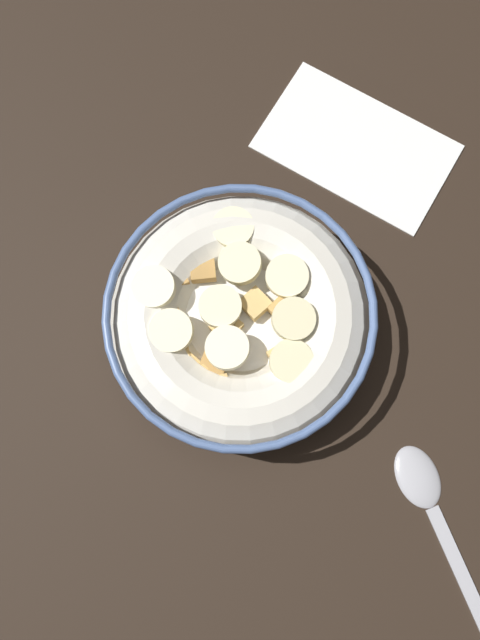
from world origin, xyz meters
TOP-DOWN VIEW (x-y plane):
  - ground_plane at (0.00, 0.00)cm, footprint 105.52×105.52cm
  - cereal_bowl at (0.03, 0.01)cm, footprint 18.79×18.79cm
  - spoon at (-18.38, -2.83)cm, footprint 14.43×6.06cm
  - folded_napkin at (6.07, -17.05)cm, footprint 17.61×14.06cm

SIDE VIEW (x-z plane):
  - ground_plane at x=0.00cm, z-range -2.00..0.00cm
  - folded_napkin at x=6.07cm, z-range 0.00..0.30cm
  - spoon at x=-18.38cm, z-range -0.05..0.75cm
  - cereal_bowl at x=0.03cm, z-range 0.05..6.27cm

